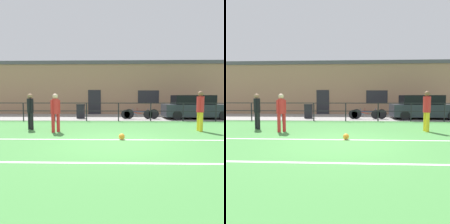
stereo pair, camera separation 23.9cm
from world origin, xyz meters
TOP-DOWN VIEW (x-y plane):
  - ground at (0.00, 0.00)m, footprint 60.00×44.00m
  - field_line_touchline at (0.00, 0.45)m, footprint 36.00×0.11m
  - field_line_hash at (0.00, -2.12)m, footprint 36.00×0.11m
  - pavement_strip at (0.00, 8.50)m, footprint 48.00×5.00m
  - perimeter_fence at (0.00, 6.00)m, footprint 36.07×0.07m
  - clubhouse_facade at (0.00, 12.20)m, footprint 28.00×2.56m
  - player_goalkeeper at (-4.11, 2.67)m, footprint 0.36×0.35m
  - player_striker at (3.58, 2.37)m, footprint 0.31×0.49m
  - player_winger at (-2.73, 1.98)m, footprint 0.34×0.36m
  - soccer_ball_match at (0.09, 0.49)m, footprint 0.22×0.22m
  - parked_car_red at (5.25, 7.50)m, footprint 4.38×1.92m
  - bicycle_parked_0 at (1.24, 7.20)m, footprint 2.13×0.04m
  - bicycle_parked_2 at (1.56, 7.20)m, footprint 2.35×0.04m
  - trash_bin_0 at (-2.64, 7.52)m, footprint 0.54×0.46m

SIDE VIEW (x-z plane):
  - ground at x=0.00m, z-range -0.04..0.00m
  - field_line_touchline at x=0.00m, z-range 0.00..0.00m
  - field_line_hash at x=0.00m, z-range 0.00..0.00m
  - pavement_strip at x=0.00m, z-range 0.00..0.02m
  - soccer_ball_match at x=0.09m, z-range 0.00..0.22m
  - bicycle_parked_0 at x=1.24m, z-range -0.02..0.69m
  - bicycle_parked_2 at x=1.56m, z-range -0.01..0.75m
  - trash_bin_0 at x=-2.64m, z-range 0.02..1.01m
  - perimeter_fence at x=0.00m, z-range 0.17..1.32m
  - parked_car_red at x=5.25m, z-range -0.02..1.58m
  - player_winger at x=-2.73m, z-range 0.11..1.77m
  - player_goalkeeper at x=-4.11m, z-range 0.11..1.78m
  - player_striker at x=3.58m, z-range 0.12..1.90m
  - clubhouse_facade at x=0.00m, z-range 0.01..4.61m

